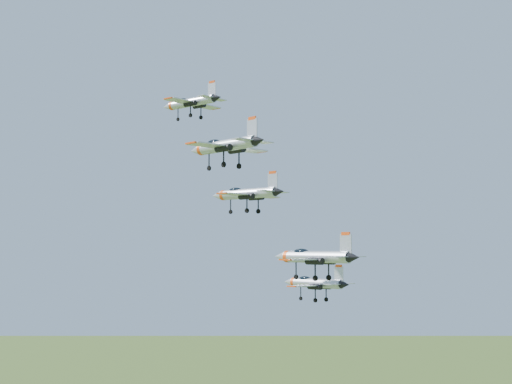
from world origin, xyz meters
The scene contains 5 objects.
jet_lead centered at (-20.60, 7.78, 147.03)m, with size 13.75×11.39×3.67m.
jet_left_high centered at (-3.40, 0.12, 130.37)m, with size 13.75×11.40×3.67m.
jet_right_high centered at (3.43, -13.70, 135.12)m, with size 13.73×11.55×3.69m.
jet_left_low centered at (2.63, 9.08, 117.42)m, with size 13.00×10.95×3.50m.
jet_right_low centered at (16.46, -14.35, 121.60)m, with size 12.38×10.40×3.32m.
Camera 1 is at (56.81, -82.27, 122.50)m, focal length 50.00 mm.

